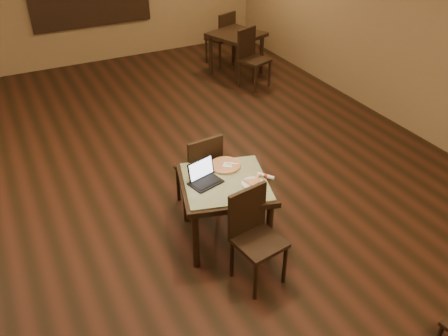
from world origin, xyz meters
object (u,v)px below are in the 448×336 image
chair_main_near (254,231)px  other_table_a_chair_near (251,55)px  pizza_pan (225,166)px  laptop (204,176)px  other_table_a (236,40)px  chair_main_far (201,168)px  other_table_a_chair_far (223,35)px  tiled_table (225,189)px

chair_main_near → other_table_a_chair_near: bearing=51.5°
chair_main_near → pizza_pan: (0.13, 0.85, 0.21)m
chair_main_near → laptop: chair_main_near is taller
other_table_a → other_table_a_chair_near: other_table_a_chair_near is taller
pizza_pan → laptop: bearing=-156.5°
chair_main_near → chair_main_far: 1.23m
chair_main_near → other_table_a_chair_near: other_table_a_chair_near is taller
chair_main_far → other_table_a_chair_far: bearing=-123.9°
tiled_table → other_table_a_chair_far: bearing=78.9°
pizza_pan → other_table_a_chair_far: bearing=63.3°
tiled_table → pizza_pan: pizza_pan is taller
tiled_table → chair_main_near: (-0.01, -0.61, -0.10)m
other_table_a_chair_near → other_table_a_chair_far: bearing=67.4°
other_table_a_chair_far → tiled_table: bearing=43.5°
chair_main_far → chair_main_near: bearing=85.1°
pizza_pan → other_table_a_chair_near: (2.22, 3.31, -0.18)m
chair_main_near → other_table_a: chair_main_near is taller
chair_main_near → other_table_a_chair_far: size_ratio=0.95×
chair_main_near → pizza_pan: bearing=72.1°
chair_main_near → other_table_a: size_ratio=0.90×
chair_main_far → pizza_pan: 0.44m
chair_main_near → other_table_a_chair_near: size_ratio=0.95×
pizza_pan → chair_main_far: bearing=107.0°
chair_main_near → tiled_table: bearing=79.7°
tiled_table → pizza_pan: 0.29m
chair_main_near → laptop: (-0.19, 0.71, 0.26)m
chair_main_far → pizza_pan: bearing=103.0°
laptop → pizza_pan: bearing=8.7°
tiled_table → chair_main_far: size_ratio=1.15×
chair_main_near → other_table_a_chair_near: 4.78m
other_table_a_chair_far → other_table_a: bearing=67.4°
other_table_a_chair_near → other_table_a_chair_far: (0.06, 1.23, 0.00)m
tiled_table → chair_main_far: (0.01, 0.61, -0.10)m
chair_main_far → other_table_a: 4.27m
other_table_a → tiled_table: bearing=-139.5°
tiled_table → other_table_a: 4.79m
laptop → other_table_a_chair_far: other_table_a_chair_far is taller
other_table_a_chair_far → other_table_a_chair_near: bearing=67.4°
tiled_table → other_table_a_chair_far: size_ratio=1.08×
chair_main_far → other_table_a_chair_near: other_table_a_chair_near is taller
laptop → other_table_a_chair_near: other_table_a_chair_near is taller
other_table_a_chair_near → tiled_table: bearing=-143.2°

